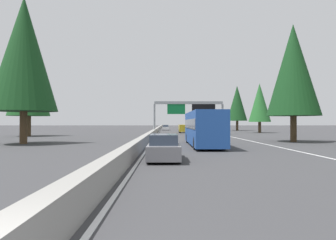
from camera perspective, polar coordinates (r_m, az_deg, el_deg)
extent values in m
plane|color=#38383A|center=(62.42, -2.06, -2.45)|extent=(320.00, 320.00, 0.00)
cube|color=gray|center=(82.40, -1.88, -1.67)|extent=(180.00, 0.56, 0.90)
cube|color=silver|center=(73.05, 7.24, -2.16)|extent=(160.00, 0.16, 0.01)
cube|color=silver|center=(72.40, -1.64, -2.18)|extent=(160.00, 0.16, 0.01)
cylinder|color=gray|center=(52.99, -2.66, 0.15)|extent=(0.36, 0.36, 5.46)
cylinder|color=gray|center=(53.94, 10.53, 0.15)|extent=(0.36, 0.36, 5.46)
cube|color=gray|center=(53.22, 3.99, 3.36)|extent=(0.50, 12.32, 0.50)
cube|color=#0C602D|center=(52.89, 1.61, 2.19)|extent=(0.12, 3.20, 1.90)
cube|color=black|center=(53.30, 6.91, 2.28)|extent=(0.16, 4.20, 1.50)
cube|color=slate|center=(16.86, -0.82, -5.95)|extent=(4.40, 1.80, 0.76)
cube|color=#2D3847|center=(16.59, -0.83, -3.75)|extent=(2.46, 1.51, 0.56)
cylinder|color=black|center=(18.30, -3.29, -6.18)|extent=(0.64, 0.22, 0.64)
cylinder|color=black|center=(18.29, 1.69, -6.18)|extent=(0.64, 0.22, 0.64)
cylinder|color=black|center=(15.50, -3.80, -7.21)|extent=(0.64, 0.22, 0.64)
cylinder|color=black|center=(15.49, 2.09, -7.21)|extent=(0.64, 0.22, 0.64)
cube|color=#1E4793|center=(27.18, 6.79, -1.51)|extent=(11.50, 2.50, 2.90)
cube|color=#2D3847|center=(27.18, 6.79, -0.74)|extent=(11.04, 2.55, 0.84)
cylinder|color=black|center=(31.11, 3.84, -3.50)|extent=(1.00, 0.30, 1.00)
cylinder|color=black|center=(31.36, 7.86, -3.47)|extent=(1.00, 0.30, 1.00)
cylinder|color=black|center=(23.11, 5.34, -4.54)|extent=(1.00, 0.30, 1.00)
cylinder|color=black|center=(23.43, 10.72, -4.48)|extent=(1.00, 0.30, 1.00)
cube|color=#AD931E|center=(61.37, 3.06, -1.58)|extent=(5.00, 1.95, 1.44)
cube|color=#2D3847|center=(59.07, 3.19, -1.38)|extent=(0.08, 1.48, 0.56)
cylinder|color=black|center=(63.04, 2.18, -2.12)|extent=(0.70, 0.24, 0.70)
cylinder|color=black|center=(63.14, 3.74, -2.11)|extent=(0.70, 0.24, 0.70)
cylinder|color=black|center=(59.65, 2.34, -2.21)|extent=(0.70, 0.24, 0.70)
cylinder|color=black|center=(59.75, 3.97, -2.20)|extent=(0.70, 0.24, 0.70)
cube|color=silver|center=(82.43, -0.45, -1.61)|extent=(4.40, 1.80, 0.76)
cube|color=#2D3847|center=(82.20, -0.45, -1.15)|extent=(2.46, 1.51, 0.56)
cylinder|color=black|center=(83.84, -0.99, -1.73)|extent=(0.64, 0.22, 0.64)
cylinder|color=black|center=(83.84, 0.09, -1.73)|extent=(0.64, 0.22, 0.64)
cylinder|color=black|center=(81.03, -1.01, -1.78)|extent=(0.64, 0.22, 0.64)
cylinder|color=black|center=(81.03, 0.11, -1.78)|extent=(0.64, 0.22, 0.64)
cylinder|color=#4C3823|center=(35.41, 23.14, -1.57)|extent=(0.67, 0.67, 2.88)
cone|color=#143D19|center=(35.89, 23.11, 8.95)|extent=(5.77, 5.77, 10.23)
cylinder|color=#4C3823|center=(64.39, 17.34, -1.36)|extent=(0.61, 0.61, 2.28)
cone|color=#236028|center=(64.52, 17.33, 3.24)|extent=(4.55, 4.55, 8.07)
cylinder|color=#4C3823|center=(79.95, 13.26, -1.07)|extent=(0.65, 0.65, 2.62)
cone|color=#143D19|center=(80.11, 13.25, 3.18)|extent=(5.23, 5.23, 9.28)
cylinder|color=#4C3823|center=(113.84, 8.08, -0.99)|extent=(0.61, 0.61, 2.28)
cone|color=#194C1E|center=(113.91, 8.08, 1.62)|extent=(4.56, 4.56, 8.08)
cylinder|color=#4C3823|center=(32.79, -26.21, -1.32)|extent=(0.72, 0.72, 3.27)
cone|color=#143D19|center=(33.51, -26.16, 11.48)|extent=(6.53, 6.53, 11.58)
cylinder|color=#4C3823|center=(51.06, -25.41, -1.05)|extent=(0.71, 0.71, 3.19)
cone|color=#194C1E|center=(51.50, -25.38, 7.04)|extent=(6.38, 6.38, 11.31)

